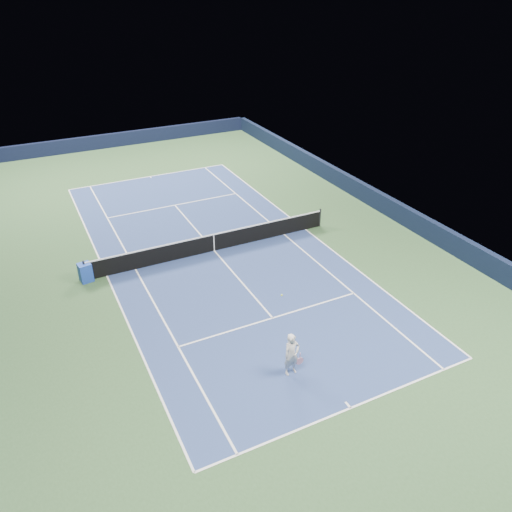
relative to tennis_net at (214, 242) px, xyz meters
name	(u,v)px	position (x,y,z in m)	size (l,w,h in m)	color
ground	(214,251)	(0.00, 0.00, -0.50)	(40.00, 40.00, 0.00)	#2D4C29
wall_far	(122,139)	(0.00, 19.82, 0.05)	(22.00, 0.35, 1.10)	black
wall_right	(383,203)	(10.82, 0.00, 0.05)	(0.35, 40.00, 1.10)	#111933
court_surface	(214,251)	(0.00, 0.00, -0.50)	(10.97, 23.77, 0.01)	navy
baseline_far	(150,176)	(0.00, 11.88, -0.50)	(10.97, 0.08, 0.00)	white
baseline_near	(351,408)	(0.00, -11.88, -0.50)	(10.97, 0.08, 0.00)	white
sideline_doubles_right	(305,229)	(5.49, 0.00, -0.50)	(0.08, 23.77, 0.00)	white
sideline_doubles_left	(107,276)	(-5.49, 0.00, -0.50)	(0.08, 23.77, 0.00)	white
sideline_singles_right	(284,234)	(4.12, 0.00, -0.50)	(0.08, 23.77, 0.00)	white
sideline_singles_left	(135,269)	(-4.12, 0.00, -0.50)	(0.08, 23.77, 0.00)	white
service_line_far	(175,205)	(0.00, 6.40, -0.50)	(8.23, 0.08, 0.00)	white
service_line_near	(273,318)	(0.00, -6.40, -0.50)	(8.23, 0.08, 0.00)	white
center_service_line	(214,251)	(0.00, 0.00, -0.50)	(0.08, 12.80, 0.00)	white
center_mark_far	(151,177)	(0.00, 11.73, -0.50)	(0.08, 0.30, 0.00)	white
center_mark_near	(348,405)	(0.00, -11.73, -0.50)	(0.08, 0.30, 0.00)	white
tennis_net	(214,242)	(0.00, 0.00, 0.00)	(12.90, 0.10, 1.07)	black
sponsor_cube	(86,272)	(-6.40, -0.02, -0.05)	(0.63, 0.59, 0.92)	#1E42B6
tennis_player	(292,354)	(-0.93, -9.55, 0.34)	(0.79, 1.26, 2.75)	silver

